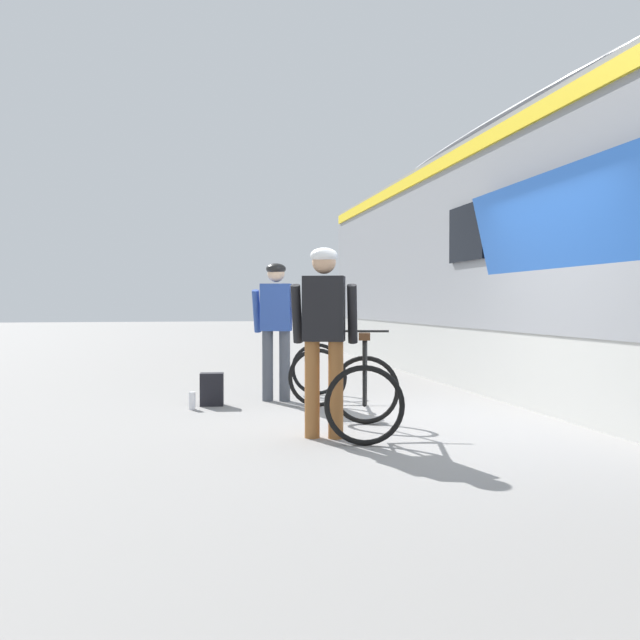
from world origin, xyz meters
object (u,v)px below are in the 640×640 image
at_px(bicycle_near_white, 317,370).
at_px(bicycle_far_black, 365,392).
at_px(train_car, 576,253).
at_px(cyclist_near_in_blue, 276,319).
at_px(cyclist_far_in_dark, 324,324).
at_px(water_bottle_near_the_bikes, 316,390).
at_px(water_bottle_by_the_backpack, 192,401).
at_px(backpack_on_platform, 212,389).

bearing_deg(bicycle_near_white, bicycle_far_black, -89.53).
relative_size(train_car, cyclist_near_in_blue, 9.39).
distance_m(train_car, bicycle_near_white, 4.09).
bearing_deg(cyclist_far_in_dark, cyclist_near_in_blue, 92.92).
height_order(bicycle_near_white, water_bottle_near_the_bikes, bicycle_near_white).
bearing_deg(water_bottle_by_the_backpack, bicycle_far_black, -48.46).
bearing_deg(bicycle_far_black, bicycle_near_white, 90.47).
bearing_deg(cyclist_far_in_dark, backpack_on_platform, 113.77).
relative_size(cyclist_far_in_dark, water_bottle_near_the_bikes, 8.84).
bearing_deg(water_bottle_near_the_bikes, backpack_on_platform, -162.14).
relative_size(backpack_on_platform, water_bottle_near_the_bikes, 2.01).
relative_size(train_car, backpack_on_platform, 41.36).
height_order(backpack_on_platform, water_bottle_by_the_backpack, backpack_on_platform).
bearing_deg(backpack_on_platform, water_bottle_near_the_bikes, 23.79).
relative_size(cyclist_far_in_dark, water_bottle_by_the_backpack, 8.53).
distance_m(train_car, water_bottle_near_the_bikes, 4.17).
bearing_deg(bicycle_far_black, water_bottle_near_the_bikes, 89.22).
bearing_deg(train_car, backpack_on_platform, -177.04).
distance_m(backpack_on_platform, water_bottle_by_the_backpack, 0.36).
bearing_deg(cyclist_far_in_dark, water_bottle_by_the_backpack, 121.94).
height_order(train_car, cyclist_near_in_blue, train_car).
relative_size(bicycle_far_black, water_bottle_by_the_backpack, 5.94).
relative_size(cyclist_near_in_blue, backpack_on_platform, 4.40).
xyz_separation_m(train_car, bicycle_near_white, (-3.77, -0.14, -1.56)).
distance_m(bicycle_far_black, water_bottle_near_the_bikes, 2.52).
distance_m(cyclist_far_in_dark, bicycle_far_black, 0.78).
height_order(train_car, cyclist_far_in_dark, train_car).
xyz_separation_m(cyclist_near_in_blue, cyclist_far_in_dark, (0.12, -2.36, 0.00)).
bearing_deg(water_bottle_by_the_backpack, water_bottle_near_the_bikes, 23.04).
bearing_deg(cyclist_near_in_blue, cyclist_far_in_dark, -87.08).
xyz_separation_m(cyclist_near_in_blue, bicycle_near_white, (0.52, -0.09, -0.65)).
bearing_deg(cyclist_near_in_blue, water_bottle_near_the_bikes, 22.16).
bearing_deg(bicycle_far_black, train_car, 31.67).
xyz_separation_m(bicycle_near_white, backpack_on_platform, (-1.34, -0.13, -0.20)).
bearing_deg(bicycle_near_white, water_bottle_by_the_backpack, -166.71).
bearing_deg(water_bottle_by_the_backpack, cyclist_far_in_dark, -58.06).
height_order(cyclist_far_in_dark, bicycle_far_black, cyclist_far_in_dark).
xyz_separation_m(water_bottle_near_the_bikes, water_bottle_by_the_backpack, (-1.63, -0.70, 0.00)).
relative_size(cyclist_near_in_blue, water_bottle_by_the_backpack, 8.53).
distance_m(bicycle_near_white, water_bottle_near_the_bikes, 0.44).
bearing_deg(water_bottle_by_the_backpack, backpack_on_platform, 45.75).
distance_m(cyclist_near_in_blue, water_bottle_by_the_backpack, 1.50).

